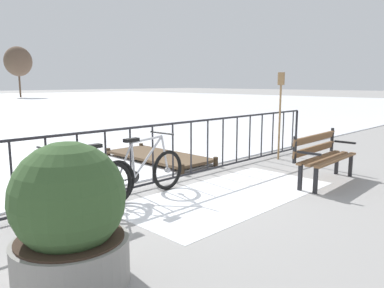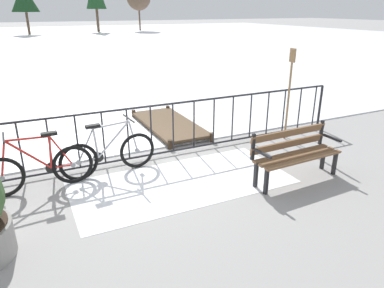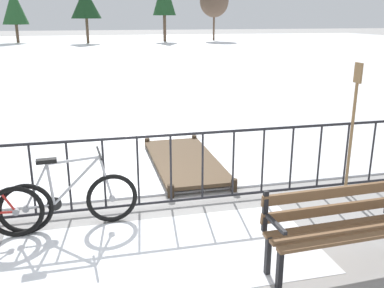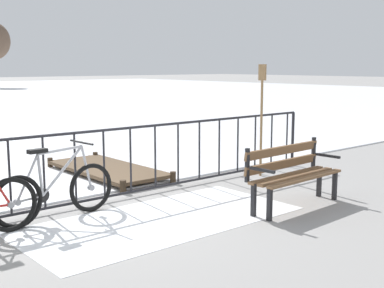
% 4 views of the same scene
% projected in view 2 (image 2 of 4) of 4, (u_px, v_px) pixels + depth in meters
% --- Properties ---
extents(ground_plane, '(160.00, 160.00, 0.00)m').
position_uv_depth(ground_plane, '(141.00, 160.00, 6.87)').
color(ground_plane, gray).
extents(frozen_pond, '(80.00, 56.00, 0.03)m').
position_uv_depth(frozen_pond, '(38.00, 42.00, 30.73)').
color(frozen_pond, white).
rests_on(frozen_pond, ground).
extents(snow_patch, '(3.64, 1.72, 0.01)m').
position_uv_depth(snow_patch, '(183.00, 182.00, 6.00)').
color(snow_patch, white).
rests_on(snow_patch, ground).
extents(railing_fence, '(9.06, 0.06, 1.07)m').
position_uv_depth(railing_fence, '(140.00, 133.00, 6.67)').
color(railing_fence, '#232328').
rests_on(railing_fence, ground).
extents(bicycle_near_railing, '(1.71, 0.52, 0.97)m').
position_uv_depth(bicycle_near_railing, '(109.00, 154.00, 6.19)').
color(bicycle_near_railing, black).
rests_on(bicycle_near_railing, ground).
extents(bicycle_second, '(1.71, 0.52, 0.97)m').
position_uv_depth(bicycle_second, '(39.00, 169.00, 5.63)').
color(bicycle_second, black).
rests_on(bicycle_second, ground).
extents(park_bench, '(1.62, 0.54, 0.89)m').
position_uv_depth(park_bench, '(294.00, 151.00, 5.97)').
color(park_bench, brown).
rests_on(park_bench, ground).
extents(oar_upright, '(0.04, 0.16, 1.98)m').
position_uv_depth(oar_upright, '(289.00, 89.00, 7.60)').
color(oar_upright, '#937047').
rests_on(oar_upright, ground).
extents(wooden_dock, '(1.10, 2.66, 0.20)m').
position_uv_depth(wooden_dock, '(169.00, 124.00, 8.65)').
color(wooden_dock, brown).
rests_on(wooden_dock, ground).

